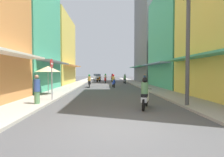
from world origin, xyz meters
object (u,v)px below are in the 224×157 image
motorbike_green (112,78)px  pedestrian_far (145,80)px  vendor_umbrella (48,69)px  motorbike_orange (99,79)px  motorbike_white (145,95)px  motorbike_red (105,79)px  street_sign_no_entry (52,74)px  motorbike_blue (113,82)px  motorbike_silver (125,79)px  motorbike_black (89,82)px  parked_car (97,77)px  utility_pole (188,44)px  pedestrian_foreground (37,90)px

motorbike_green → pedestrian_far: pedestrian_far is taller
pedestrian_far → vendor_umbrella: (-9.84, -10.77, 1.27)m
motorbike_orange → motorbike_white: (3.19, -24.02, 0.20)m
motorbike_green → pedestrian_far: 9.57m
motorbike_red → street_sign_no_entry: bearing=-100.2°
motorbike_orange → motorbike_red: 3.33m
motorbike_blue → pedestrian_far: bearing=36.1°
motorbike_silver → motorbike_blue: bearing=-106.6°
motorbike_blue → street_sign_no_entry: size_ratio=0.68×
motorbike_blue → motorbike_white: bearing=-85.5°
motorbike_silver → street_sign_no_entry: 18.51m
motorbike_blue → motorbike_black: (-2.91, 0.21, 0.00)m
motorbike_black → vendor_umbrella: bearing=-107.7°
motorbike_green → motorbike_silver: bearing=-68.9°
parked_car → vendor_umbrella: 28.41m
motorbike_white → street_sign_no_entry: size_ratio=0.65×
parked_car → street_sign_no_entry: street_sign_no_entry is taller
motorbike_blue → street_sign_no_entry: 11.09m
motorbike_blue → motorbike_red: size_ratio=1.00×
motorbike_orange → utility_pole: bearing=-77.1°
motorbike_white → motorbike_silver: size_ratio=0.96×
parked_car → pedestrian_foreground: 32.38m
motorbike_red → motorbike_blue: bearing=-83.5°
motorbike_blue → motorbike_red: same height
motorbike_orange → pedestrian_far: pedestrian_far is taller
parked_car → pedestrian_foreground: size_ratio=2.49×
motorbike_red → parked_car: (-1.94, 12.35, 0.04)m
pedestrian_foreground → vendor_umbrella: size_ratio=0.73×
parked_car → street_sign_no_entry: (-1.40, -30.94, 0.98)m
vendor_umbrella → street_sign_no_entry: (1.07, -2.67, -0.35)m
motorbike_black → parked_car: size_ratio=0.43×
motorbike_black → motorbike_silver: same height
motorbike_white → vendor_umbrella: vendor_umbrella is taller
parked_car → motorbike_orange: bearing=-85.7°
motorbike_blue → pedestrian_far: 5.55m
motorbike_silver → pedestrian_far: bearing=-58.8°
motorbike_silver → pedestrian_far: pedestrian_far is taller
motorbike_blue → utility_pole: 12.94m
motorbike_white → pedestrian_far: size_ratio=1.08×
motorbike_white → motorbike_red: size_ratio=0.96×
motorbike_orange → motorbike_green: bearing=8.8°
vendor_umbrella → motorbike_red: bearing=74.5°
motorbike_white → motorbike_red: same height
motorbike_green → utility_pole: size_ratio=0.28×
parked_car → pedestrian_far: 18.99m
motorbike_orange → pedestrian_far: size_ratio=1.08×
motorbike_silver → vendor_umbrella: 16.52m
motorbike_green → street_sign_no_entry: (-4.60, -22.06, 1.01)m
motorbike_green → street_sign_no_entry: size_ratio=0.68×
motorbike_black → vendor_umbrella: vendor_umbrella is taller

